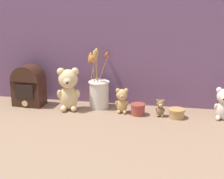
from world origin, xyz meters
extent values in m
plane|color=#8E7056|center=(0.00, 0.00, 0.00)|extent=(4.00, 4.00, 0.00)
cube|color=#704C70|center=(0.00, 0.17, 0.32)|extent=(1.60, 0.02, 0.64)
ellipsoid|color=#DBBC84|center=(-0.23, 0.01, 0.07)|extent=(0.11, 0.10, 0.13)
sphere|color=#DBBC84|center=(-0.23, 0.01, 0.17)|extent=(0.10, 0.10, 0.10)
sphere|color=#D1B289|center=(-0.23, -0.03, 0.16)|extent=(0.05, 0.05, 0.05)
sphere|color=black|center=(-0.22, -0.05, 0.17)|extent=(0.01, 0.01, 0.01)
sphere|color=#DBBC84|center=(-0.20, 0.02, 0.21)|extent=(0.04, 0.04, 0.04)
sphere|color=#DBBC84|center=(-0.27, 0.00, 0.21)|extent=(0.04, 0.04, 0.04)
ellipsoid|color=#DBBC84|center=(-0.19, 0.01, 0.09)|extent=(0.04, 0.05, 0.06)
ellipsoid|color=#DBBC84|center=(-0.28, -0.01, 0.09)|extent=(0.04, 0.05, 0.06)
ellipsoid|color=#DBBC84|center=(-0.20, -0.01, 0.02)|extent=(0.05, 0.06, 0.03)
ellipsoid|color=#DBBC84|center=(-0.25, -0.03, 0.02)|extent=(0.05, 0.06, 0.03)
ellipsoid|color=beige|center=(0.56, 0.02, 0.05)|extent=(0.08, 0.07, 0.10)
sphere|color=beige|center=(0.56, 0.02, 0.12)|extent=(0.07, 0.07, 0.07)
sphere|color=beige|center=(0.56, -0.01, 0.12)|extent=(0.03, 0.03, 0.03)
sphere|color=black|center=(0.56, -0.03, 0.12)|extent=(0.01, 0.01, 0.01)
sphere|color=beige|center=(0.54, 0.02, 0.15)|extent=(0.03, 0.03, 0.03)
ellipsoid|color=beige|center=(0.53, 0.01, 0.06)|extent=(0.03, 0.04, 0.04)
ellipsoid|color=beige|center=(0.54, 0.00, 0.01)|extent=(0.03, 0.04, 0.02)
ellipsoid|color=tan|center=(0.05, 0.02, 0.04)|extent=(0.06, 0.06, 0.08)
sphere|color=tan|center=(0.05, 0.02, 0.10)|extent=(0.06, 0.06, 0.06)
sphere|color=#D1B289|center=(0.06, 0.00, 0.09)|extent=(0.03, 0.03, 0.03)
sphere|color=black|center=(0.06, -0.02, 0.09)|extent=(0.01, 0.01, 0.01)
sphere|color=tan|center=(0.07, 0.02, 0.12)|extent=(0.02, 0.02, 0.02)
sphere|color=tan|center=(0.03, 0.01, 0.12)|extent=(0.02, 0.02, 0.02)
ellipsoid|color=tan|center=(0.08, 0.02, 0.05)|extent=(0.02, 0.03, 0.03)
ellipsoid|color=tan|center=(0.03, 0.01, 0.05)|extent=(0.02, 0.03, 0.03)
ellipsoid|color=tan|center=(0.07, 0.00, 0.01)|extent=(0.02, 0.03, 0.02)
ellipsoid|color=tan|center=(0.04, 0.00, 0.01)|extent=(0.02, 0.03, 0.02)
ellipsoid|color=olive|center=(0.25, 0.00, 0.03)|extent=(0.04, 0.03, 0.05)
sphere|color=olive|center=(0.25, 0.00, 0.07)|extent=(0.04, 0.04, 0.04)
sphere|color=beige|center=(0.26, -0.01, 0.06)|extent=(0.02, 0.02, 0.02)
sphere|color=black|center=(0.26, -0.02, 0.07)|extent=(0.01, 0.01, 0.01)
sphere|color=olive|center=(0.27, 0.00, 0.08)|extent=(0.02, 0.02, 0.02)
sphere|color=olive|center=(0.24, 0.00, 0.08)|extent=(0.02, 0.02, 0.02)
ellipsoid|color=olive|center=(0.27, 0.00, 0.04)|extent=(0.01, 0.02, 0.02)
ellipsoid|color=olive|center=(0.24, 0.00, 0.04)|extent=(0.01, 0.02, 0.02)
ellipsoid|color=olive|center=(0.27, -0.01, 0.01)|extent=(0.01, 0.02, 0.01)
ellipsoid|color=olive|center=(0.25, -0.01, 0.01)|extent=(0.01, 0.02, 0.01)
cylinder|color=silver|center=(-0.08, 0.08, 0.08)|extent=(0.10, 0.10, 0.15)
torus|color=silver|center=(-0.08, 0.08, 0.14)|extent=(0.12, 0.12, 0.01)
cylinder|color=#9E7542|center=(-0.07, 0.12, 0.22)|extent=(0.06, 0.02, 0.13)
ellipsoid|color=#C65B28|center=(-0.06, 0.15, 0.28)|extent=(0.03, 0.03, 0.04)
cylinder|color=#9E7542|center=(-0.12, 0.09, 0.21)|extent=(0.02, 0.04, 0.12)
ellipsoid|color=orange|center=(-0.14, 0.10, 0.27)|extent=(0.03, 0.04, 0.06)
cylinder|color=#9E7542|center=(-0.11, 0.06, 0.21)|extent=(0.01, 0.02, 0.13)
ellipsoid|color=orange|center=(-0.11, 0.06, 0.28)|extent=(0.04, 0.04, 0.04)
cylinder|color=#9E7542|center=(-0.09, 0.05, 0.22)|extent=(0.02, 0.01, 0.15)
ellipsoid|color=tan|center=(-0.09, 0.04, 0.30)|extent=(0.04, 0.03, 0.06)
cylinder|color=#9E7542|center=(-0.10, 0.10, 0.22)|extent=(0.01, 0.01, 0.14)
ellipsoid|color=gold|center=(-0.10, 0.10, 0.29)|extent=(0.03, 0.03, 0.06)
cube|color=#381E14|center=(-0.48, 0.04, 0.07)|extent=(0.17, 0.11, 0.15)
cylinder|color=#381E14|center=(-0.48, 0.04, 0.15)|extent=(0.17, 0.11, 0.17)
cube|color=black|center=(-0.48, -0.01, 0.09)|extent=(0.11, 0.01, 0.08)
cylinder|color=#D6BC7A|center=(-0.48, -0.01, 0.03)|extent=(0.03, 0.01, 0.03)
cylinder|color=#993D33|center=(0.14, 0.00, 0.02)|extent=(0.07, 0.07, 0.05)
cylinder|color=#993D33|center=(0.14, 0.00, 0.05)|extent=(0.08, 0.08, 0.01)
cylinder|color=tan|center=(0.34, -0.01, 0.02)|extent=(0.08, 0.08, 0.04)
cylinder|color=tan|center=(0.34, -0.01, 0.04)|extent=(0.08, 0.08, 0.01)
camera|label=1|loc=(0.33, -1.67, 0.62)|focal=55.00mm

